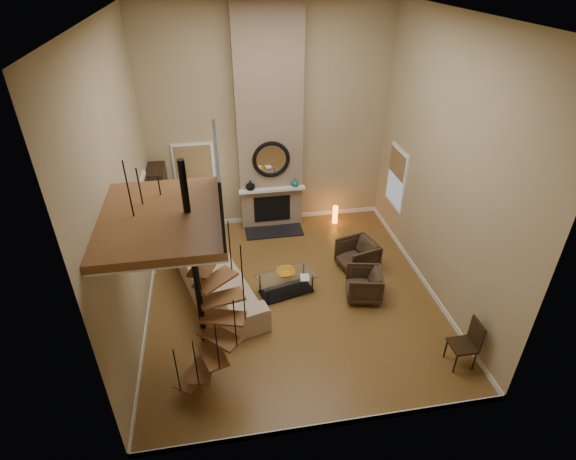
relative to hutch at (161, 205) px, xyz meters
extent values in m
cube|color=olive|center=(2.79, -2.82, -0.95)|extent=(6.00, 6.50, 0.01)
cube|color=tan|center=(2.79, 0.43, 1.80)|extent=(6.00, 0.02, 5.50)
cube|color=tan|center=(2.79, -6.07, 1.80)|extent=(6.00, 0.02, 5.50)
cube|color=tan|center=(-0.21, -2.82, 1.80)|extent=(0.02, 6.50, 5.50)
cube|color=tan|center=(5.79, -2.82, 1.80)|extent=(0.02, 6.50, 5.50)
cube|color=silver|center=(2.79, -2.82, 4.54)|extent=(6.00, 6.50, 0.01)
cube|color=white|center=(2.79, 0.42, -0.89)|extent=(6.00, 0.02, 0.12)
cube|color=white|center=(2.79, -6.06, -0.89)|extent=(6.00, 0.02, 0.12)
cube|color=white|center=(-0.20, -2.82, -0.89)|extent=(0.02, 6.50, 0.12)
cube|color=white|center=(5.78, -2.82, -0.89)|extent=(0.02, 6.50, 0.12)
cube|color=#92785E|center=(2.79, 0.24, 1.80)|extent=(1.60, 0.38, 5.50)
cube|color=black|center=(2.79, -0.25, -0.93)|extent=(1.50, 0.60, 0.04)
cube|color=black|center=(2.79, 0.04, -0.40)|extent=(0.95, 0.02, 0.72)
cube|color=white|center=(2.79, -0.04, 0.20)|extent=(1.70, 0.18, 0.06)
torus|color=black|center=(2.79, 0.02, 1.00)|extent=(0.94, 0.10, 0.94)
cylinder|color=white|center=(2.79, 0.03, 1.00)|extent=(0.80, 0.01, 0.80)
imported|color=black|center=(2.24, 0.00, 0.35)|extent=(0.24, 0.24, 0.25)
imported|color=#1C625A|center=(3.39, 0.00, 0.33)|extent=(0.20, 0.20, 0.21)
cube|color=white|center=(0.89, 0.41, 0.65)|extent=(1.02, 0.04, 1.52)
cube|color=#8C9EB2|center=(0.89, 0.39, 0.65)|extent=(0.90, 0.01, 1.40)
cube|color=#9D7646|center=(0.89, 0.37, 0.86)|extent=(0.90, 0.01, 0.98)
cube|color=white|center=(5.77, -0.82, 0.65)|extent=(0.04, 1.02, 1.52)
cube|color=#8C9EB2|center=(5.75, -0.82, 0.65)|extent=(0.01, 0.90, 1.40)
cube|color=#9D7646|center=(5.73, -0.82, 1.03)|extent=(0.01, 0.90, 0.63)
cube|color=white|center=(-0.18, -1.02, 0.10)|extent=(0.06, 1.05, 2.16)
cube|color=black|center=(-0.14, -1.02, 0.07)|extent=(0.05, 0.90, 2.05)
cube|color=#8C9EB2|center=(-0.11, -1.02, 0.50)|extent=(0.01, 0.60, 0.90)
cube|color=brown|center=(0.64, -4.62, 2.23)|extent=(1.70, 2.20, 0.12)
cube|color=white|center=(0.64, -4.62, 2.16)|extent=(1.70, 2.20, 0.03)
cube|color=black|center=(1.46, -4.62, 2.76)|extent=(0.04, 2.20, 0.94)
cylinder|color=black|center=(0.99, -4.62, 1.06)|extent=(0.10, 0.10, 4.02)
cube|color=brown|center=(0.77, -4.90, -0.69)|extent=(0.71, 0.78, 0.04)
cylinder|color=black|center=(0.55, -5.18, -0.22)|extent=(0.02, 0.02, 0.94)
cube|color=brown|center=(0.93, -4.97, -0.43)|extent=(0.46, 0.77, 0.04)
cylinder|color=black|center=(0.87, -5.32, 0.04)|extent=(0.02, 0.02, 0.94)
cube|color=brown|center=(1.10, -4.96, -0.17)|extent=(0.55, 0.79, 0.04)
cylinder|color=black|center=(1.22, -5.30, 0.30)|extent=(0.02, 0.02, 0.94)
cube|color=brown|center=(1.25, -4.87, 0.09)|extent=(0.75, 0.74, 0.04)
cylinder|color=black|center=(1.51, -5.12, 0.56)|extent=(0.02, 0.02, 0.94)
cube|color=brown|center=(1.34, -4.71, 0.35)|extent=(0.79, 0.53, 0.04)
cylinder|color=black|center=(1.69, -4.81, 0.82)|extent=(0.02, 0.02, 0.94)
cube|color=brown|center=(1.35, -4.54, 0.61)|extent=(0.77, 0.48, 0.04)
cylinder|color=black|center=(1.70, -4.47, 1.08)|extent=(0.02, 0.02, 0.94)
cube|color=brown|center=(1.27, -4.38, 0.87)|extent=(0.77, 0.72, 0.04)
cylinder|color=black|center=(1.55, -4.15, 1.34)|extent=(0.02, 0.02, 0.94)
cube|color=brown|center=(1.13, -4.28, 1.13)|extent=(0.58, 0.79, 0.04)
cylinder|color=black|center=(1.26, -3.95, 1.60)|extent=(0.02, 0.02, 0.94)
cube|color=brown|center=(0.96, -4.26, 1.39)|extent=(0.41, 0.75, 0.04)
cylinder|color=black|center=(0.92, -3.90, 1.86)|extent=(0.02, 0.02, 0.94)
cube|color=brown|center=(0.79, -4.32, 1.65)|extent=(0.68, 0.79, 0.04)
cylinder|color=black|center=(0.59, -4.02, 2.12)|extent=(0.02, 0.02, 0.94)
cube|color=brown|center=(0.68, -4.45, 1.91)|extent=(0.80, 0.64, 0.04)
cylinder|color=black|center=(0.36, -4.28, 2.38)|extent=(0.02, 0.02, 0.94)
cube|color=brown|center=(0.63, -4.62, 2.17)|extent=(0.72, 0.34, 0.04)
cylinder|color=black|center=(0.27, -4.62, 2.64)|extent=(0.02, 0.02, 0.94)
cube|color=black|center=(0.00, 0.00, 0.00)|extent=(0.42, 0.89, 1.98)
imported|color=tan|center=(1.25, -2.56, -0.55)|extent=(1.93, 3.18, 0.87)
imported|color=#3C2B1B|center=(4.54, -2.12, -0.60)|extent=(0.98, 0.97, 0.73)
imported|color=#3C2B1B|center=(4.35, -3.18, -0.60)|extent=(0.86, 0.85, 0.66)
cube|color=silver|center=(2.70, -2.72, -0.51)|extent=(1.34, 0.90, 0.02)
cube|color=black|center=(2.70, -2.72, -0.92)|extent=(1.22, 0.77, 0.02)
cylinder|color=black|center=(2.25, -3.06, -0.73)|extent=(0.04, 0.04, 0.45)
cylinder|color=black|center=(3.26, -2.80, -0.73)|extent=(0.04, 0.04, 0.45)
cylinder|color=black|center=(2.14, -2.63, -0.73)|extent=(0.04, 0.04, 0.45)
cylinder|color=black|center=(3.15, -2.38, -0.73)|extent=(0.04, 0.04, 0.45)
imported|color=orange|center=(2.70, -2.67, -0.45)|extent=(0.40, 0.40, 0.10)
imported|color=gray|center=(3.05, -2.87, -0.49)|extent=(0.23, 0.28, 0.02)
cylinder|color=black|center=(1.29, -0.46, -0.93)|extent=(0.35, 0.35, 0.03)
cylinder|color=black|center=(1.29, -0.46, -0.15)|extent=(0.04, 0.04, 1.51)
cylinder|color=#F2E5C6|center=(1.29, -0.46, 0.60)|extent=(0.39, 0.39, 0.31)
cylinder|color=orange|center=(4.50, -0.03, -0.70)|extent=(0.14, 0.14, 0.50)
cube|color=black|center=(5.42, -5.20, -0.51)|extent=(0.43, 0.43, 0.05)
cube|color=black|center=(5.63, -5.20, -0.25)|extent=(0.04, 0.40, 0.50)
cylinder|color=black|center=(5.24, -5.38, -0.74)|extent=(0.03, 0.03, 0.40)
cylinder|color=black|center=(5.60, -5.38, -0.74)|extent=(0.03, 0.03, 0.40)
cylinder|color=black|center=(5.24, -5.02, -0.74)|extent=(0.03, 0.03, 0.40)
cylinder|color=black|center=(5.60, -5.02, -0.74)|extent=(0.03, 0.03, 0.40)
camera|label=1|loc=(1.45, -10.21, 5.38)|focal=28.02mm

